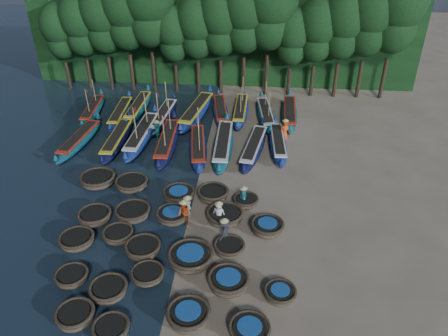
# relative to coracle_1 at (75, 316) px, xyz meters

# --- Properties ---
(ground) EXTENTS (120.00, 120.00, 0.00)m
(ground) POSITION_rel_coracle_1_xyz_m (4.12, 9.21, -0.43)
(ground) COLOR gray
(ground) RESTS_ON ground
(foliage_wall) EXTENTS (40.00, 3.00, 10.00)m
(foliage_wall) POSITION_rel_coracle_1_xyz_m (4.12, 32.71, 4.57)
(foliage_wall) COLOR black
(foliage_wall) RESTS_ON ground
(coracle_1) EXTENTS (2.18, 2.18, 0.75)m
(coracle_1) POSITION_rel_coracle_1_xyz_m (0.00, 0.00, 0.00)
(coracle_1) COLOR brown
(coracle_1) RESTS_ON ground
(coracle_2) EXTENTS (2.07, 2.07, 0.64)m
(coracle_2) POSITION_rel_coracle_1_xyz_m (1.90, -0.53, -0.06)
(coracle_2) COLOR brown
(coracle_2) RESTS_ON ground
(coracle_3) EXTENTS (2.43, 2.43, 0.84)m
(coracle_3) POSITION_rel_coracle_1_xyz_m (5.35, 0.43, 0.06)
(coracle_3) COLOR brown
(coracle_3) RESTS_ON ground
(coracle_4) EXTENTS (2.00, 2.00, 0.67)m
(coracle_4) POSITION_rel_coracle_1_xyz_m (8.26, -0.07, -0.04)
(coracle_4) COLOR brown
(coracle_4) RESTS_ON ground
(coracle_5) EXTENTS (2.07, 2.07, 0.64)m
(coracle_5) POSITION_rel_coracle_1_xyz_m (-1.15, 2.47, -0.06)
(coracle_5) COLOR brown
(coracle_5) RESTS_ON ground
(coracle_6) EXTENTS (1.98, 1.98, 0.71)m
(coracle_6) POSITION_rel_coracle_1_xyz_m (1.07, 1.72, -0.02)
(coracle_6) COLOR brown
(coracle_6) RESTS_ON ground
(coracle_7) EXTENTS (2.10, 2.10, 0.64)m
(coracle_7) POSITION_rel_coracle_1_xyz_m (2.77, 2.97, -0.06)
(coracle_7) COLOR brown
(coracle_7) RESTS_ON ground
(coracle_8) EXTENTS (2.23, 2.23, 0.83)m
(coracle_8) POSITION_rel_coracle_1_xyz_m (7.06, 2.74, 0.05)
(coracle_8) COLOR brown
(coracle_8) RESTS_ON ground
(coracle_9) EXTENTS (1.70, 1.70, 0.66)m
(coracle_9) POSITION_rel_coracle_1_xyz_m (9.71, 2.25, -0.05)
(coracle_9) COLOR brown
(coracle_9) RESTS_ON ground
(coracle_10) EXTENTS (2.12, 2.12, 0.72)m
(coracle_10) POSITION_rel_coracle_1_xyz_m (-1.93, 5.23, -0.01)
(coracle_10) COLOR brown
(coracle_10) RESTS_ON ground
(coracle_11) EXTENTS (2.19, 2.19, 0.70)m
(coracle_11) POSITION_rel_coracle_1_xyz_m (0.31, 5.92, -0.03)
(coracle_11) COLOR brown
(coracle_11) RESTS_ON ground
(coracle_12) EXTENTS (2.50, 2.50, 0.73)m
(coracle_12) POSITION_rel_coracle_1_xyz_m (2.07, 4.87, -0.01)
(coracle_12) COLOR brown
(coracle_12) RESTS_ON ground
(coracle_13) EXTENTS (3.01, 3.01, 0.84)m
(coracle_13) POSITION_rel_coracle_1_xyz_m (4.86, 4.32, 0.06)
(coracle_13) COLOR brown
(coracle_13) RESTS_ON ground
(coracle_14) EXTENTS (2.14, 2.14, 0.73)m
(coracle_14) POSITION_rel_coracle_1_xyz_m (6.92, 5.33, -0.01)
(coracle_14) COLOR brown
(coracle_14) RESTS_ON ground
(coracle_15) EXTENTS (2.40, 2.40, 0.79)m
(coracle_15) POSITION_rel_coracle_1_xyz_m (-1.61, 7.41, 0.03)
(coracle_15) COLOR brown
(coracle_15) RESTS_ON ground
(coracle_16) EXTENTS (2.72, 2.72, 0.76)m
(coracle_16) POSITION_rel_coracle_1_xyz_m (0.62, 8.05, 0.00)
(coracle_16) COLOR brown
(coracle_16) RESTS_ON ground
(coracle_17) EXTENTS (2.42, 2.42, 0.72)m
(coracle_17) POSITION_rel_coracle_1_xyz_m (3.16, 7.98, -0.01)
(coracle_17) COLOR brown
(coracle_17) RESTS_ON ground
(coracle_18) EXTENTS (2.82, 2.82, 0.77)m
(coracle_18) POSITION_rel_coracle_1_xyz_m (6.41, 8.18, 0.01)
(coracle_18) COLOR brown
(coracle_18) RESTS_ON ground
(coracle_19) EXTENTS (2.41, 2.41, 0.78)m
(coracle_19) POSITION_rel_coracle_1_xyz_m (9.06, 7.31, 0.03)
(coracle_19) COLOR brown
(coracle_19) RESTS_ON ground
(coracle_20) EXTENTS (2.92, 2.92, 0.81)m
(coracle_20) POSITION_rel_coracle_1_xyz_m (-2.80, 11.47, 0.03)
(coracle_20) COLOR brown
(coracle_20) RESTS_ON ground
(coracle_21) EXTENTS (2.57, 2.57, 0.76)m
(coracle_21) POSITION_rel_coracle_1_xyz_m (-0.30, 11.21, 0.01)
(coracle_21) COLOR brown
(coracle_21) RESTS_ON ground
(coracle_22) EXTENTS (2.67, 2.67, 0.75)m
(coracle_22) POSITION_rel_coracle_1_xyz_m (3.16, 10.23, 0.00)
(coracle_22) COLOR brown
(coracle_22) RESTS_ON ground
(coracle_23) EXTENTS (2.53, 2.53, 0.81)m
(coracle_23) POSITION_rel_coracle_1_xyz_m (5.43, 10.41, 0.03)
(coracle_23) COLOR brown
(coracle_23) RESTS_ON ground
(coracle_24) EXTENTS (1.98, 1.98, 0.67)m
(coracle_24) POSITION_rel_coracle_1_xyz_m (7.65, 9.90, -0.04)
(coracle_24) COLOR brown
(coracle_24) RESTS_ON ground
(long_boat_1) EXTENTS (2.10, 7.71, 1.36)m
(long_boat_1) POSITION_rel_coracle_1_xyz_m (-6.17, 16.94, 0.09)
(long_boat_1) COLOR #0F4D57
(long_boat_1) RESTS_ON ground
(long_boat_2) EXTENTS (1.44, 8.04, 1.42)m
(long_boat_2) POSITION_rel_coracle_1_xyz_m (-3.12, 17.25, 0.11)
(long_boat_2) COLOR #0F1338
(long_boat_2) RESTS_ON ground
(long_boat_3) EXTENTS (1.92, 8.98, 3.82)m
(long_boat_3) POSITION_rel_coracle_1_xyz_m (-1.27, 18.04, 0.18)
(long_boat_3) COLOR navy
(long_boat_3) RESTS_ON ground
(long_boat_4) EXTENTS (1.87, 8.62, 3.66)m
(long_boat_4) POSITION_rel_coracle_1_xyz_m (1.03, 17.10, 0.15)
(long_boat_4) COLOR #0F1338
(long_boat_4) RESTS_ON ground
(long_boat_5) EXTENTS (2.57, 7.90, 3.39)m
(long_boat_5) POSITION_rel_coracle_1_xyz_m (3.58, 16.61, 0.11)
(long_boat_5) COLOR navy
(long_boat_5) RESTS_ON ground
(long_boat_6) EXTENTS (1.66, 8.90, 1.57)m
(long_boat_6) POSITION_rel_coracle_1_xyz_m (5.54, 16.99, 0.17)
(long_boat_6) COLOR #0F4D57
(long_boat_6) RESTS_ON ground
(long_boat_7) EXTENTS (2.69, 8.00, 1.43)m
(long_boat_7) POSITION_rel_coracle_1_xyz_m (7.97, 16.86, 0.12)
(long_boat_7) COLOR #0F1338
(long_boat_7) RESTS_ON ground
(long_boat_8) EXTENTS (1.71, 7.48, 1.32)m
(long_boat_8) POSITION_rel_coracle_1_xyz_m (9.88, 17.80, 0.07)
(long_boat_8) COLOR navy
(long_boat_8) RESTS_ON ground
(long_boat_9) EXTENTS (1.87, 7.25, 3.09)m
(long_boat_9) POSITION_rel_coracle_1_xyz_m (-7.10, 22.75, 0.06)
(long_boat_9) COLOR #0F4D57
(long_boat_9) RESTS_ON ground
(long_boat_10) EXTENTS (1.67, 7.61, 1.34)m
(long_boat_10) POSITION_rel_coracle_1_xyz_m (-4.32, 22.29, 0.08)
(long_boat_10) COLOR navy
(long_boat_10) RESTS_ON ground
(long_boat_11) EXTENTS (1.52, 7.95, 1.40)m
(long_boat_11) POSITION_rel_coracle_1_xyz_m (-3.01, 23.60, 0.11)
(long_boat_11) COLOR #0F4D57
(long_boat_11) RESTS_ON ground
(long_boat_12) EXTENTS (2.01, 8.06, 3.43)m
(long_boat_12) POSITION_rel_coracle_1_xyz_m (-0.31, 21.82, 0.12)
(long_boat_12) COLOR #0F1338
(long_boat_12) RESTS_ON ground
(long_boat_13) EXTENTS (3.11, 9.09, 1.62)m
(long_boat_13) POSITION_rel_coracle_1_xyz_m (2.57, 23.06, 0.19)
(long_boat_13) COLOR navy
(long_boat_13) RESTS_ON ground
(long_boat_14) EXTENTS (2.44, 7.56, 1.35)m
(long_boat_14) POSITION_rel_coracle_1_xyz_m (4.71, 23.59, 0.09)
(long_boat_14) COLOR navy
(long_boat_14) RESTS_ON ground
(long_boat_15) EXTENTS (1.51, 7.97, 3.39)m
(long_boat_15) POSITION_rel_coracle_1_xyz_m (6.55, 23.74, 0.11)
(long_boat_15) COLOR navy
(long_boat_15) RESTS_ON ground
(long_boat_16) EXTENTS (2.23, 7.66, 3.28)m
(long_boat_16) POSITION_rel_coracle_1_xyz_m (8.85, 23.15, 0.09)
(long_boat_16) COLOR #0F4D57
(long_boat_16) RESTS_ON ground
(long_boat_17) EXTENTS (1.67, 8.12, 1.43)m
(long_boat_17) POSITION_rel_coracle_1_xyz_m (11.04, 23.51, 0.12)
(long_boat_17) COLOR #0F4D57
(long_boat_17) RESTS_ON ground
(fisherman_0) EXTENTS (0.85, 0.61, 1.81)m
(fisherman_0) POSITION_rel_coracle_1_xyz_m (6.07, 7.91, 0.44)
(fisherman_0) COLOR silver
(fisherman_0) RESTS_ON ground
(fisherman_1) EXTENTS (0.65, 0.64, 1.72)m
(fisherman_1) POSITION_rel_coracle_1_xyz_m (7.49, 9.80, 0.45)
(fisherman_1) COLOR #176464
(fisherman_1) RESTS_ON ground
(fisherman_2) EXTENTS (1.08, 1.08, 1.97)m
(fisherman_2) POSITION_rel_coracle_1_xyz_m (3.97, 7.64, 0.50)
(fisherman_2) COLOR #C3491A
(fisherman_2) RESTS_ON ground
(fisherman_3) EXTENTS (1.03, 1.32, 2.00)m
(fisherman_3) POSITION_rel_coracle_1_xyz_m (6.56, 6.07, 0.51)
(fisherman_3) COLOR black
(fisherman_3) RESTS_ON ground
(fisherman_4) EXTENTS (0.57, 0.98, 1.76)m
(fisherman_4) POSITION_rel_coracle_1_xyz_m (4.08, 8.38, 0.43)
(fisherman_4) COLOR silver
(fisherman_4) RESTS_ON ground
(fisherman_5) EXTENTS (0.59, 1.67, 1.98)m
(fisherman_5) POSITION_rel_coracle_1_xyz_m (-0.03, 18.29, 0.49)
(fisherman_5) COLOR #176464
(fisherman_5) RESTS_ON ground
(fisherman_6) EXTENTS (1.05, 0.97, 2.01)m
(fisherman_6) POSITION_rel_coracle_1_xyz_m (10.45, 19.40, 0.53)
(fisherman_6) COLOR #C3491A
(fisherman_6) RESTS_ON ground
(tree_0) EXTENTS (3.68, 3.68, 8.68)m
(tree_0) POSITION_rel_coracle_1_xyz_m (-11.88, 29.21, 5.54)
(tree_0) COLOR black
(tree_0) RESTS_ON ground
(tree_1) EXTENTS (4.09, 4.09, 9.65)m
(tree_1) POSITION_rel_coracle_1_xyz_m (-9.58, 29.21, 6.22)
(tree_1) COLOR black
(tree_1) RESTS_ON ground
(tree_2) EXTENTS (4.51, 4.51, 10.63)m
(tree_2) POSITION_rel_coracle_1_xyz_m (-7.28, 29.21, 6.89)
(tree_2) COLOR black
(tree_2) RESTS_ON ground
(tree_3) EXTENTS (4.92, 4.92, 11.60)m
(tree_3) POSITION_rel_coracle_1_xyz_m (-4.98, 29.21, 7.57)
(tree_3) COLOR black
(tree_3) RESTS_ON ground
(tree_4) EXTENTS (5.34, 5.34, 12.58)m
(tree_4) POSITION_rel_coracle_1_xyz_m (-2.68, 29.21, 8.24)
(tree_4) COLOR black
(tree_4) RESTS_ON ground
(tree_5) EXTENTS (3.68, 3.68, 8.68)m
(tree_5) POSITION_rel_coracle_1_xyz_m (-0.38, 29.21, 5.54)
(tree_5) COLOR black
(tree_5) RESTS_ON ground
(tree_6) EXTENTS (4.09, 4.09, 9.65)m
(tree_6) POSITION_rel_coracle_1_xyz_m (1.92, 29.21, 6.22)
(tree_6) COLOR black
(tree_6) RESTS_ON ground
(tree_7) EXTENTS (4.51, 4.51, 10.63)m
(tree_7) POSITION_rel_coracle_1_xyz_m (4.22, 29.21, 6.89)
(tree_7) COLOR black
(tree_7) RESTS_ON ground
(tree_8) EXTENTS (4.92, 4.92, 11.60)m
(tree_8) POSITION_rel_coracle_1_xyz_m (6.52, 29.21, 7.57)
(tree_8) COLOR black
(tree_8) RESTS_ON ground
(tree_9) EXTENTS (5.34, 5.34, 12.58)m
(tree_9) POSITION_rel_coracle_1_xyz_m (8.82, 29.21, 8.24)
(tree_9) COLOR black
(tree_9) RESTS_ON ground
(tree_10) EXTENTS (3.68, 3.68, 8.68)m
(tree_10) POSITION_rel_coracle_1_xyz_m (11.12, 29.21, 5.54)
(tree_10) COLOR black
(tree_10) RESTS_ON ground
(tree_11) EXTENTS (4.09, 4.09, 9.65)m
(tree_11) POSITION_rel_coracle_1_xyz_m (13.42, 29.21, 6.22)
(tree_11) COLOR black
(tree_11) RESTS_ON ground
(tree_12) EXTENTS (4.51, 4.51, 10.63)m
(tree_12) POSITION_rel_coracle_1_xyz_m (15.72, 29.21, 6.89)
(tree_12) COLOR black
(tree_12) RESTS_ON ground
(tree_13) EXTENTS (4.92, 4.92, 11.60)m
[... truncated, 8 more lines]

